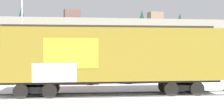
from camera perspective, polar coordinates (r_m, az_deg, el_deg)
name	(u,v)px	position (r m, az deg, el deg)	size (l,w,h in m)	color
ground_plane	(110,95)	(16.86, -0.43, -8.71)	(260.00, 260.00, 0.00)	silver
track	(113,95)	(16.88, 0.33, -8.57)	(60.02, 4.01, 0.08)	#4C4742
freight_car	(111,55)	(16.60, -0.29, 0.15)	(14.42, 3.23, 4.53)	olive
flagpole	(23,18)	(26.44, -19.09, 7.90)	(0.96, 0.96, 9.95)	silver
hillside	(85,41)	(95.11, -5.93, 3.37)	(111.78, 41.94, 16.52)	gray
parked_car_red	(72,73)	(22.48, -8.87, -3.85)	(4.93, 2.25, 1.77)	#B21E1E
parked_car_blue	(143,74)	(23.28, 6.80, -3.95)	(4.70, 2.19, 1.56)	navy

